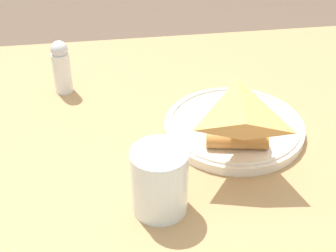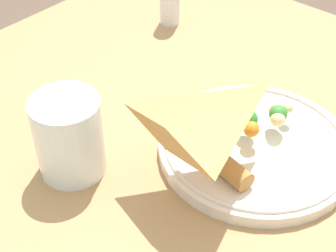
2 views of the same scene
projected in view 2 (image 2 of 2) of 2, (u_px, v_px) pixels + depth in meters
The scene contains 2 objects.
plate_pizza at pixel (256, 143), 0.62m from camera, with size 0.24×0.24×0.05m.
milk_glass at pixel (69, 138), 0.58m from camera, with size 0.08×0.08×0.10m.
Camera 2 is at (-0.28, -0.27, 1.16)m, focal length 55.00 mm.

